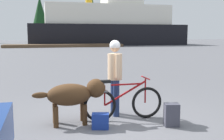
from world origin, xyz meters
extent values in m
plane|color=slate|center=(0.00, 0.00, 0.00)|extent=(160.00, 160.00, 0.00)
torus|color=black|center=(0.81, 0.12, 0.34)|extent=(0.68, 0.06, 0.68)
torus|color=black|center=(-0.21, 0.12, 0.34)|extent=(0.68, 0.06, 0.68)
cube|color=maroon|center=(0.35, 0.12, 0.76)|extent=(0.66, 0.03, 0.03)
cube|color=maroon|center=(0.33, 0.12, 0.57)|extent=(0.88, 0.03, 0.49)
cylinder|color=maroon|center=(-0.11, 0.12, 0.55)|extent=(0.03, 0.03, 0.42)
cylinder|color=maroon|center=(0.77, 0.12, 0.60)|extent=(0.03, 0.03, 0.52)
cube|color=black|center=(-0.11, 0.12, 0.84)|extent=(0.24, 0.10, 0.06)
cylinder|color=maroon|center=(0.77, 0.12, 0.88)|extent=(0.03, 0.44, 0.03)
cube|color=slate|center=(-0.23, 0.12, 0.64)|extent=(0.36, 0.14, 0.02)
cylinder|color=navy|center=(0.21, 0.63, 0.40)|extent=(0.14, 0.14, 0.80)
cylinder|color=navy|center=(0.21, 0.41, 0.40)|extent=(0.14, 0.14, 0.80)
cylinder|color=#D8B28C|center=(0.21, 0.52, 1.09)|extent=(0.32, 0.32, 0.57)
cylinder|color=#D8B28C|center=(0.21, 0.74, 1.12)|extent=(0.09, 0.09, 0.50)
cylinder|color=#D8B28C|center=(0.21, 0.30, 1.12)|extent=(0.09, 0.09, 0.50)
sphere|color=tan|center=(0.21, 0.52, 1.52)|extent=(0.22, 0.22, 0.22)
sphere|color=white|center=(0.21, 0.52, 1.55)|extent=(0.23, 0.23, 0.23)
ellipsoid|color=#472D19|center=(-0.83, 0.15, 0.60)|extent=(0.88, 0.51, 0.44)
sphere|color=#472D19|center=(-0.29, 0.15, 0.70)|extent=(0.39, 0.39, 0.39)
ellipsoid|color=#472D19|center=(-1.39, 0.15, 0.62)|extent=(0.32, 0.12, 0.12)
cylinder|color=#472D19|center=(-0.55, 0.29, 0.20)|extent=(0.10, 0.10, 0.41)
cylinder|color=#472D19|center=(-0.55, 0.01, 0.20)|extent=(0.10, 0.10, 0.41)
cylinder|color=#472D19|center=(-1.11, 0.29, 0.20)|extent=(0.10, 0.10, 0.41)
cylinder|color=#472D19|center=(-1.11, 0.01, 0.20)|extent=(0.10, 0.10, 0.41)
cube|color=#3F3F4C|center=(1.09, -0.48, 0.23)|extent=(0.32, 0.25, 0.45)
cube|color=navy|center=(-0.29, -0.28, 0.15)|extent=(0.36, 0.26, 0.30)
cube|color=brown|center=(1.82, 33.41, 0.20)|extent=(16.50, 2.91, 0.40)
cube|color=black|center=(9.55, 39.84, 1.68)|extent=(25.58, 8.96, 3.36)
cube|color=silver|center=(9.55, 39.84, 4.96)|extent=(20.46, 7.53, 3.20)
cube|color=silver|center=(12.10, 39.84, 7.46)|extent=(6.14, 5.38, 1.80)
cylinder|color=#4C331E|center=(-1.47, 56.91, 1.10)|extent=(0.37, 0.37, 2.20)
cone|color=#143819|center=(-1.47, 56.91, 6.11)|extent=(3.99, 3.99, 7.83)
cylinder|color=#4C331E|center=(10.66, 59.47, 1.45)|extent=(0.32, 0.32, 2.90)
cone|color=#19471E|center=(10.66, 59.47, 6.93)|extent=(3.01, 3.01, 8.07)
camera|label=1|loc=(-1.33, -5.10, 1.79)|focal=42.98mm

